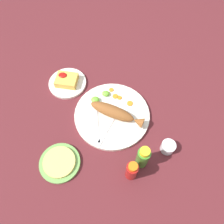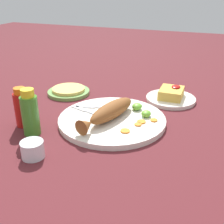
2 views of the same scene
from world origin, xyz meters
name	(u,v)px [view 2 (image 2 of 2)]	position (x,y,z in m)	size (l,w,h in m)	color
ground_plane	(112,122)	(0.00, 0.00, 0.00)	(4.00, 4.00, 0.00)	#561E23
main_plate	(112,120)	(0.00, 0.00, 0.01)	(0.36, 0.36, 0.02)	white
fried_fish	(109,112)	(-0.02, 0.00, 0.04)	(0.27, 0.12, 0.05)	brown
fork_near	(88,112)	(0.01, 0.09, 0.02)	(0.07, 0.18, 0.00)	silver
fork_far	(98,107)	(0.06, 0.08, 0.02)	(0.06, 0.18, 0.00)	silver
carrot_slice_near	(125,131)	(-0.08, -0.07, 0.02)	(0.03, 0.03, 0.00)	orange
carrot_slice_mid	(138,124)	(-0.02, -0.10, 0.02)	(0.02, 0.02, 0.00)	orange
carrot_slice_far	(141,122)	(0.00, -0.10, 0.02)	(0.03, 0.03, 0.00)	orange
carrot_slice_extra	(154,120)	(0.03, -0.14, 0.02)	(0.02, 0.02, 0.00)	orange
lime_wedge_main	(146,114)	(0.05, -0.10, 0.03)	(0.04, 0.03, 0.02)	#6BB233
lime_wedge_side	(137,106)	(0.09, -0.06, 0.03)	(0.04, 0.04, 0.02)	#6BB233
hot_sauce_bottle_red	(22,108)	(-0.12, 0.26, 0.06)	(0.05, 0.05, 0.13)	#B21914
hot_sauce_bottle_green	(30,113)	(-0.16, 0.20, 0.07)	(0.05, 0.05, 0.15)	#3D8428
salt_cup	(33,150)	(-0.27, 0.13, 0.02)	(0.06, 0.06, 0.05)	silver
side_plate_fries	(171,99)	(0.26, -0.15, 0.01)	(0.19, 0.19, 0.01)	white
fries_pile	(171,93)	(0.26, -0.15, 0.03)	(0.11, 0.09, 0.04)	gold
tortilla_plate	(69,92)	(0.18, 0.27, 0.01)	(0.18, 0.18, 0.01)	#6B9E4C
tortilla_stack	(68,89)	(0.18, 0.27, 0.02)	(0.14, 0.14, 0.01)	#E0C666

